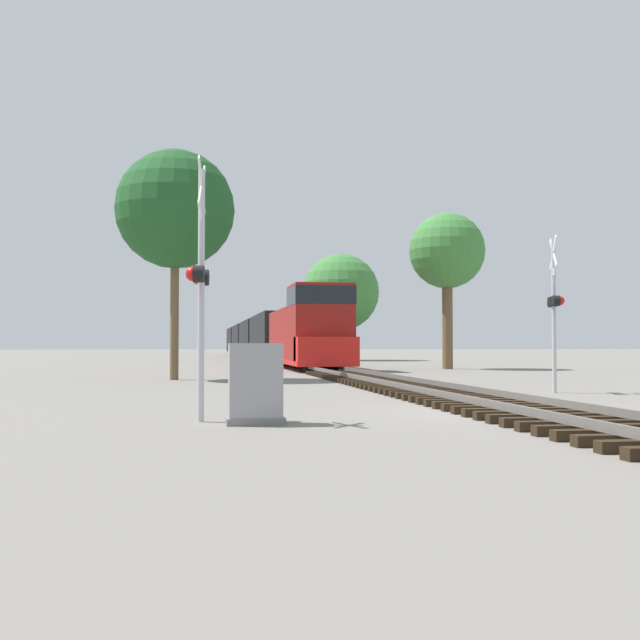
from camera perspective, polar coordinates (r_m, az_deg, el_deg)
name	(u,v)px	position (r m, az deg, el deg)	size (l,w,h in m)	color
ground_plane	(508,412)	(15.82, 14.15, -6.80)	(400.00, 400.00, 0.00)	slate
rail_track_bed	(508,405)	(15.80, 14.15, -6.32)	(2.60, 160.00, 0.31)	black
freight_train	(257,339)	(77.74, -4.80, -1.42)	(3.07, 85.33, 4.43)	maroon
crossing_signal_near	(200,279)	(13.53, -9.14, 3.13)	(0.43, 1.01, 4.68)	#B7B7BC
crossing_signal_far	(555,305)	(22.33, 17.46, 1.13)	(0.54, 1.01, 4.46)	#B7B7BC
relay_cabinet	(255,384)	(12.99, -4.96, -4.90)	(1.00, 0.65, 1.40)	slate
tree_far_right	(175,210)	(30.13, -10.98, 8.24)	(4.65, 4.65, 9.00)	brown
tree_mid_background	(447,252)	(42.90, 9.66, 5.11)	(4.26, 4.26, 8.79)	brown
tree_deep_background	(341,292)	(65.07, 1.59, 2.14)	(6.66, 6.66, 9.27)	brown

